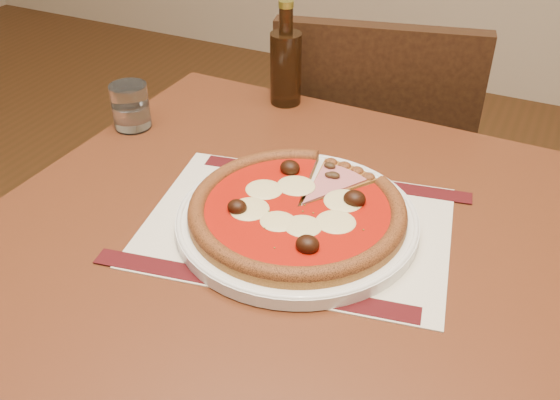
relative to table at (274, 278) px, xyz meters
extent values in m
cube|color=#632D17|center=(0.00, 0.00, 0.08)|extent=(0.81, 0.81, 0.04)
cylinder|color=#632D17|center=(-0.34, 0.36, -0.29)|extent=(0.05, 0.05, 0.71)
cylinder|color=#632D17|center=(0.36, 0.34, -0.29)|extent=(0.05, 0.05, 0.71)
cube|color=black|center=(-0.05, 0.67, -0.22)|extent=(0.50, 0.50, 0.04)
cylinder|color=black|center=(0.08, 0.89, -0.45)|extent=(0.04, 0.04, 0.41)
cylinder|color=black|center=(-0.27, 0.81, -0.45)|extent=(0.04, 0.04, 0.41)
cylinder|color=black|center=(0.16, 0.54, -0.45)|extent=(0.04, 0.04, 0.41)
cylinder|color=black|center=(-0.19, 0.46, -0.45)|extent=(0.04, 0.04, 0.41)
cube|color=black|center=(-0.01, 0.49, 0.02)|extent=(0.41, 0.13, 0.44)
cube|color=silver|center=(0.03, 0.01, 0.10)|extent=(0.47, 0.37, 0.00)
cylinder|color=white|center=(0.03, 0.01, 0.11)|extent=(0.34, 0.34, 0.02)
cylinder|color=#A76828|center=(0.03, 0.01, 0.13)|extent=(0.30, 0.30, 0.01)
torus|color=#9C4C22|center=(0.03, 0.01, 0.13)|extent=(0.30, 0.30, 0.02)
cylinder|color=#A60F08|center=(0.03, 0.01, 0.13)|extent=(0.26, 0.26, 0.00)
ellipsoid|color=beige|center=(0.01, 0.05, 0.14)|extent=(0.05, 0.04, 0.01)
ellipsoid|color=beige|center=(-0.05, 0.03, 0.14)|extent=(0.05, 0.04, 0.01)
ellipsoid|color=beige|center=(-0.01, -0.02, 0.14)|extent=(0.05, 0.04, 0.01)
ellipsoid|color=beige|center=(0.01, -0.07, 0.14)|extent=(0.05, 0.04, 0.01)
ellipsoid|color=beige|center=(0.06, -0.03, 0.14)|extent=(0.05, 0.04, 0.01)
ellipsoid|color=beige|center=(0.11, 0.00, 0.14)|extent=(0.05, 0.04, 0.01)
ellipsoid|color=beige|center=(0.07, 0.04, 0.14)|extent=(0.05, 0.04, 0.01)
ellipsoid|color=black|center=(0.00, 0.06, 0.15)|extent=(0.03, 0.03, 0.02)
ellipsoid|color=black|center=(-0.05, -0.04, 0.15)|extent=(0.03, 0.03, 0.02)
ellipsoid|color=black|center=(0.06, -0.04, 0.15)|extent=(0.03, 0.03, 0.02)
ellipsoid|color=black|center=(0.11, 0.06, 0.15)|extent=(0.03, 0.03, 0.02)
ellipsoid|color=#3C2815|center=(0.05, 0.07, 0.14)|extent=(0.02, 0.01, 0.01)
ellipsoid|color=#3C2815|center=(0.05, 0.11, 0.14)|extent=(0.02, 0.01, 0.01)
ellipsoid|color=#3C2815|center=(0.04, 0.07, 0.14)|extent=(0.02, 0.01, 0.01)
cylinder|color=white|center=(-0.36, 0.15, 0.14)|extent=(0.07, 0.07, 0.08)
cylinder|color=black|center=(-0.15, 0.36, 0.17)|extent=(0.06, 0.06, 0.14)
cylinder|color=black|center=(-0.15, 0.36, 0.26)|extent=(0.03, 0.03, 0.06)
cylinder|color=olive|center=(-0.15, 0.36, 0.29)|extent=(0.03, 0.03, 0.01)
camera|label=1|loc=(0.31, -0.63, 0.64)|focal=40.00mm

